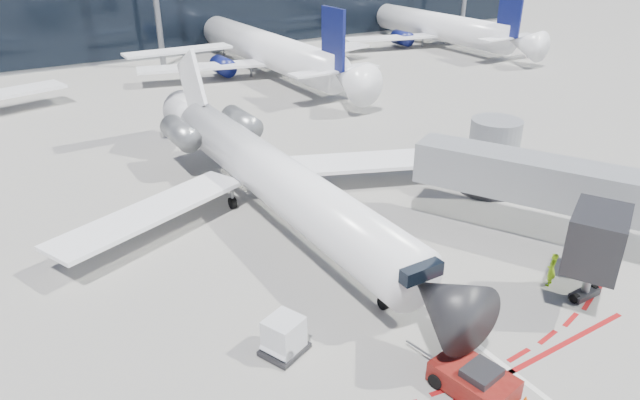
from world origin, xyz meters
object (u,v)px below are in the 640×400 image
regional_jet (266,171)px  ramp_worker (552,269)px  uld_container (284,336)px  pushback_tug (474,380)px

regional_jet → ramp_worker: 16.51m
regional_jet → uld_container: regional_jet is taller
pushback_tug → uld_container: bearing=122.2°
regional_jet → uld_container: (-5.25, -11.86, -1.85)m
pushback_tug → ramp_worker: 8.89m
pushback_tug → regional_jet: bearing=79.6°
pushback_tug → uld_container: size_ratio=2.21×
ramp_worker → uld_container: ramp_worker is taller
uld_container → regional_jet: bearing=43.5°
regional_jet → pushback_tug: 17.59m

